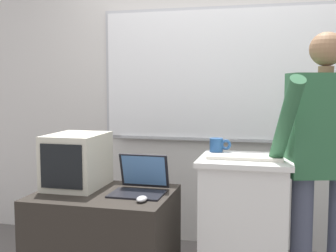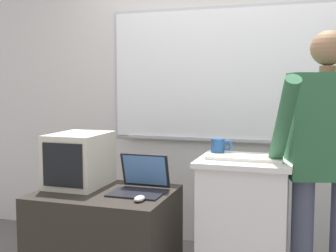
{
  "view_description": "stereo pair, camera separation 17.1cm",
  "coord_description": "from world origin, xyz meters",
  "views": [
    {
      "loc": [
        0.44,
        -2.22,
        1.37
      ],
      "look_at": [
        -0.21,
        0.37,
        1.11
      ],
      "focal_mm": 45.0,
      "sensor_mm": 36.0,
      "label": 1
    },
    {
      "loc": [
        0.6,
        -2.17,
        1.37
      ],
      "look_at": [
        -0.21,
        0.37,
        1.11
      ],
      "focal_mm": 45.0,
      "sensor_mm": 36.0,
      "label": 2
    }
  ],
  "objects": [
    {
      "name": "back_wall",
      "position": [
        0.01,
        1.39,
        1.48
      ],
      "size": [
        6.4,
        0.17,
        2.97
      ],
      "color": "silver",
      "rests_on": "ground_plane"
    },
    {
      "name": "lectern_podium",
      "position": [
        0.28,
        0.38,
        0.47
      ],
      "size": [
        0.56,
        0.52,
        0.93
      ],
      "color": "silver",
      "rests_on": "ground_plane"
    },
    {
      "name": "side_desk",
      "position": [
        -0.61,
        0.27,
        0.34
      ],
      "size": [
        0.87,
        0.67,
        0.68
      ],
      "color": "#28231E",
      "rests_on": "ground_plane"
    },
    {
      "name": "person_presenter",
      "position": [
        0.74,
        0.42,
        0.97
      ],
      "size": [
        0.59,
        0.62,
        1.68
      ],
      "rotation": [
        0.0,
        0.0,
        0.27
      ],
      "color": "#474C60",
      "rests_on": "ground_plane"
    },
    {
      "name": "laptop",
      "position": [
        -0.38,
        0.34,
        0.75
      ],
      "size": [
        0.33,
        0.32,
        0.24
      ],
      "color": "black",
      "rests_on": "side_desk"
    },
    {
      "name": "wireless_keyboard",
      "position": [
        0.28,
        0.32,
        0.94
      ],
      "size": [
        0.45,
        0.12,
        0.02
      ],
      "color": "beige",
      "rests_on": "lectern_podium"
    },
    {
      "name": "computer_mouse_by_laptop",
      "position": [
        -0.3,
        0.11,
        0.7
      ],
      "size": [
        0.06,
        0.1,
        0.03
      ],
      "color": "#BCBCC1",
      "rests_on": "side_desk"
    },
    {
      "name": "crt_monitor",
      "position": [
        -0.84,
        0.36,
        0.86
      ],
      "size": [
        0.35,
        0.45,
        0.36
      ],
      "color": "beige",
      "rests_on": "side_desk"
    },
    {
      "name": "coffee_mug",
      "position": [
        0.09,
        0.57,
        0.97
      ],
      "size": [
        0.14,
        0.09,
        0.09
      ],
      "color": "#234C84",
      "rests_on": "lectern_podium"
    }
  ]
}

